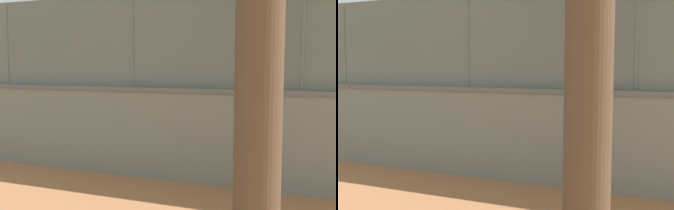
# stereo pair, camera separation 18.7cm
# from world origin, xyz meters

# --- Properties ---
(ground_plane) EXTENTS (260.00, 260.00, 0.00)m
(ground_plane) POSITION_xyz_m (0.00, 0.00, 0.00)
(ground_plane) COLOR #B27247
(perimeter_wall) EXTENTS (25.58, 1.17, 1.74)m
(perimeter_wall) POSITION_xyz_m (2.27, 9.82, 0.88)
(perimeter_wall) COLOR gray
(perimeter_wall) RESTS_ON ground_plane
(fence_panel_on_wall) EXTENTS (25.13, 0.82, 1.79)m
(fence_panel_on_wall) POSITION_xyz_m (2.27, 9.82, 2.63)
(fence_panel_on_wall) COLOR slate
(fence_panel_on_wall) RESTS_ON perimeter_wall
(player_near_wall_returning) EXTENTS (0.79, 1.00, 1.56)m
(player_near_wall_returning) POSITION_xyz_m (1.19, 4.58, 0.92)
(player_near_wall_returning) COLOR navy
(player_near_wall_returning) RESTS_ON ground_plane
(player_baseline_waiting) EXTENTS (0.77, 1.11, 1.72)m
(player_baseline_waiting) POSITION_xyz_m (5.84, 1.34, 1.02)
(player_baseline_waiting) COLOR navy
(player_baseline_waiting) RESTS_ON ground_plane
(player_crossing_court) EXTENTS (0.68, 0.80, 1.57)m
(player_crossing_court) POSITION_xyz_m (2.79, 5.84, 0.92)
(player_crossing_court) COLOR navy
(player_crossing_court) RESTS_ON ground_plane
(sports_ball) EXTENTS (0.09, 0.09, 0.09)m
(sports_ball) POSITION_xyz_m (0.28, 5.73, 0.05)
(sports_ball) COLOR orange
(sports_ball) RESTS_ON ground_plane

